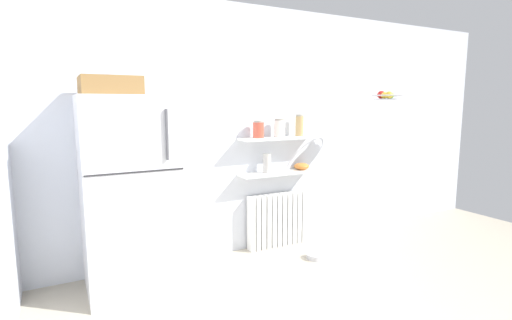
% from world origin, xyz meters
% --- Properties ---
extents(ground_plane, '(7.04, 7.04, 0.00)m').
position_xyz_m(ground_plane, '(0.00, 0.50, 0.00)').
color(ground_plane, '#B2A893').
extents(back_wall, '(7.04, 0.10, 2.60)m').
position_xyz_m(back_wall, '(0.00, 2.05, 1.30)').
color(back_wall, silver).
rests_on(back_wall, ground_plane).
extents(refrigerator, '(0.76, 0.71, 1.81)m').
position_xyz_m(refrigerator, '(-1.34, 1.66, 0.86)').
color(refrigerator, silver).
rests_on(refrigerator, ground_plane).
extents(radiator, '(0.71, 0.12, 0.60)m').
position_xyz_m(radiator, '(0.29, 1.92, 0.30)').
color(radiator, white).
rests_on(radiator, ground_plane).
extents(wall_shelf_lower, '(0.91, 0.22, 0.02)m').
position_xyz_m(wall_shelf_lower, '(0.29, 1.89, 0.84)').
color(wall_shelf_lower, white).
extents(wall_shelf_upper, '(0.91, 0.22, 0.02)m').
position_xyz_m(wall_shelf_upper, '(0.29, 1.89, 1.22)').
color(wall_shelf_upper, white).
extents(storage_jar_0, '(0.12, 0.12, 0.18)m').
position_xyz_m(storage_jar_0, '(0.03, 1.89, 1.32)').
color(storage_jar_0, '#C64C38').
rests_on(storage_jar_0, wall_shelf_upper).
extents(storage_jar_1, '(0.12, 0.12, 0.20)m').
position_xyz_m(storage_jar_1, '(0.29, 1.89, 1.33)').
color(storage_jar_1, silver).
rests_on(storage_jar_1, wall_shelf_upper).
extents(storage_jar_2, '(0.09, 0.09, 0.24)m').
position_xyz_m(storage_jar_2, '(0.54, 1.89, 1.35)').
color(storage_jar_2, tan).
rests_on(storage_jar_2, wall_shelf_upper).
extents(vase, '(0.09, 0.09, 0.21)m').
position_xyz_m(vase, '(0.13, 1.89, 0.96)').
color(vase, '#B2ADA8').
rests_on(vase, wall_shelf_lower).
extents(shelf_bowl, '(0.17, 0.17, 0.08)m').
position_xyz_m(shelf_bowl, '(0.58, 1.89, 0.89)').
color(shelf_bowl, orange).
rests_on(shelf_bowl, wall_shelf_lower).
extents(pet_food_bowl, '(0.18, 0.18, 0.05)m').
position_xyz_m(pet_food_bowl, '(0.45, 1.41, 0.03)').
color(pet_food_bowl, '#B7B7BC').
rests_on(pet_food_bowl, ground_plane).
extents(hanging_fruit_basket, '(0.34, 0.34, 0.10)m').
position_xyz_m(hanging_fruit_basket, '(1.38, 1.44, 1.67)').
color(hanging_fruit_basket, '#B2B2B7').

